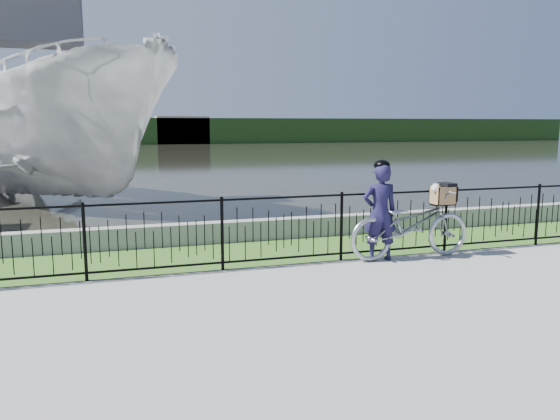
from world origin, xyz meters
name	(u,v)px	position (x,y,z in m)	size (l,w,h in m)	color
ground	(321,294)	(0.00, 0.00, 0.00)	(120.00, 120.00, 0.00)	gray
grass_strip	(266,251)	(0.00, 2.60, 0.00)	(60.00, 2.00, 0.01)	#386620
water	(146,157)	(0.00, 33.00, 0.00)	(120.00, 120.00, 0.00)	black
quay_wall	(252,230)	(0.00, 3.60, 0.20)	(60.00, 0.30, 0.40)	gray
fence	(284,230)	(0.00, 1.60, 0.58)	(14.00, 0.06, 1.15)	black
far_treeline	(129,131)	(0.00, 60.00, 1.50)	(120.00, 6.00, 3.00)	#234219
far_building_right	(182,130)	(6.00, 58.50, 1.60)	(6.00, 3.00, 3.20)	#A79686
bicycle_rig	(411,224)	(2.18, 1.40, 0.58)	(2.20, 0.77, 1.28)	#A3A8AF
cyclist	(380,211)	(1.62, 1.44, 0.83)	(0.63, 0.46, 1.67)	#171336
boat_near	(46,127)	(-4.20, 9.97, 2.17)	(8.99, 11.29, 5.95)	#B8B9B8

